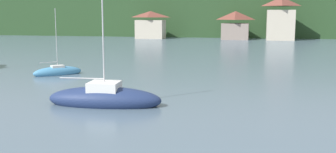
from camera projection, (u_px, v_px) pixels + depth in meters
wooded_hillside at (166, 15)px, 128.66m from camera, size 352.00×50.66×33.41m
shore_building_west at (150, 25)px, 93.85m from camera, size 6.79×4.33×6.35m
shore_building_westcentral at (235, 25)px, 90.37m from camera, size 6.23×5.73×6.32m
shore_building_central at (281, 19)px, 88.18m from camera, size 6.11×5.90×9.36m
sailboat_far_0 at (58, 72)px, 37.53m from camera, size 4.12×4.04×6.45m
sailboat_mid_1 at (105, 98)px, 24.98m from camera, size 7.32×2.85×8.41m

